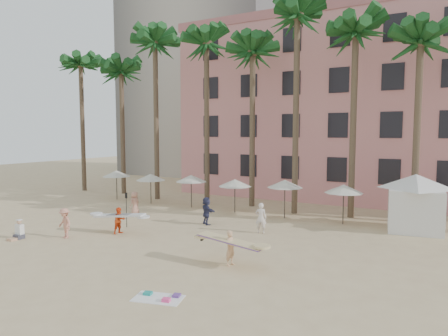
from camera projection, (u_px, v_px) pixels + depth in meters
ground at (130, 261)px, 18.76m from camera, size 120.00×120.00×0.00m
pink_hotel at (378, 111)px, 37.23m from camera, size 35.00×14.00×16.00m
grey_tower at (213, 2)px, 58.30m from camera, size 22.00×18.00×50.00m
palm_row at (268, 41)px, 30.39m from camera, size 44.40×5.40×16.30m
umbrella_row at (212, 180)px, 30.87m from camera, size 22.50×2.70×2.73m
cabana at (415, 198)px, 24.33m from camera, size 5.05×5.05×3.50m
beach_towel at (160, 297)px, 14.53m from camera, size 2.00×1.43×0.14m
carrier_yellow at (231, 245)px, 18.07m from camera, size 3.23×0.93×1.61m
carrier_white at (120, 219)px, 23.77m from camera, size 3.24×1.45×1.58m
beachgoers at (161, 213)px, 25.42m from camera, size 11.00×7.97×1.84m
paddle at (126, 205)px, 25.27m from camera, size 0.18×0.04×2.23m
seated_man at (18, 232)px, 22.61m from camera, size 0.48×0.84×1.10m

